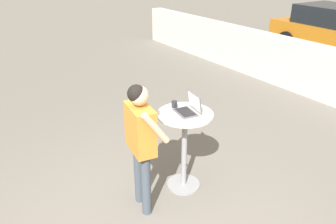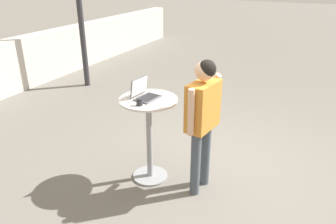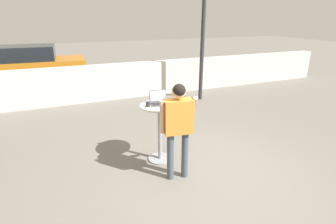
{
  "view_description": "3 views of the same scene",
  "coord_description": "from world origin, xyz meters",
  "px_view_note": "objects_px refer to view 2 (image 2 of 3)",
  "views": [
    {
      "loc": [
        2.33,
        -1.44,
        2.78
      ],
      "look_at": [
        -0.37,
        0.36,
        1.22
      ],
      "focal_mm": 35.0,
      "sensor_mm": 36.0,
      "label": 1
    },
    {
      "loc": [
        -3.54,
        -1.04,
        2.43
      ],
      "look_at": [
        -0.29,
        0.53,
        0.85
      ],
      "focal_mm": 35.0,
      "sensor_mm": 36.0,
      "label": 2
    },
    {
      "loc": [
        -2.01,
        -3.31,
        2.51
      ],
      "look_at": [
        -0.42,
        0.48,
        1.0
      ],
      "focal_mm": 28.0,
      "sensor_mm": 36.0,
      "label": 3
    }
  ],
  "objects_px": {
    "cafe_table": "(149,127)",
    "coffee_mug": "(140,102)",
    "standing_person": "(203,112)",
    "laptop": "(144,93)"
  },
  "relations": [
    {
      "from": "coffee_mug",
      "to": "standing_person",
      "type": "height_order",
      "value": "standing_person"
    },
    {
      "from": "coffee_mug",
      "to": "standing_person",
      "type": "distance_m",
      "value": 0.7
    },
    {
      "from": "laptop",
      "to": "standing_person",
      "type": "relative_size",
      "value": 0.21
    },
    {
      "from": "cafe_table",
      "to": "laptop",
      "type": "xyz_separation_m",
      "value": [
        0.01,
        0.05,
        0.42
      ]
    },
    {
      "from": "laptop",
      "to": "standing_person",
      "type": "distance_m",
      "value": 0.71
    },
    {
      "from": "laptop",
      "to": "coffee_mug",
      "type": "height_order",
      "value": "laptop"
    },
    {
      "from": "cafe_table",
      "to": "coffee_mug",
      "type": "distance_m",
      "value": 0.46
    },
    {
      "from": "laptop",
      "to": "coffee_mug",
      "type": "xyz_separation_m",
      "value": [
        -0.22,
        -0.06,
        -0.01
      ]
    },
    {
      "from": "coffee_mug",
      "to": "laptop",
      "type": "bearing_deg",
      "value": 15.77
    },
    {
      "from": "cafe_table",
      "to": "standing_person",
      "type": "relative_size",
      "value": 0.67
    }
  ]
}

